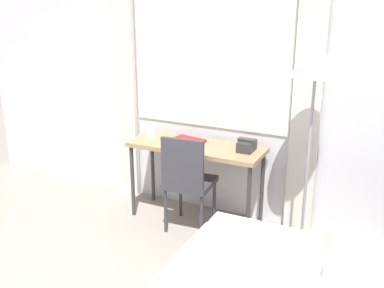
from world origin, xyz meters
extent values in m
cube|color=silver|center=(0.00, 2.72, 1.35)|extent=(5.61, 0.05, 2.70)
cube|color=white|center=(-0.06, 2.69, 1.60)|extent=(1.54, 0.01, 1.50)
cube|color=beige|center=(-0.96, 2.65, 1.30)|extent=(0.24, 0.06, 2.60)
cube|color=beige|center=(0.85, 2.65, 1.30)|extent=(0.24, 0.06, 2.60)
cube|color=#937551|center=(-0.06, 2.41, 0.73)|extent=(1.24, 0.45, 0.04)
cylinder|color=#333333|center=(-0.63, 2.23, 0.35)|extent=(0.04, 0.04, 0.71)
cylinder|color=#333333|center=(0.52, 2.23, 0.35)|extent=(0.04, 0.04, 0.71)
cylinder|color=#333333|center=(-0.63, 2.60, 0.35)|extent=(0.04, 0.04, 0.71)
cylinder|color=#333333|center=(0.52, 2.60, 0.35)|extent=(0.04, 0.04, 0.71)
cube|color=#333338|center=(-0.04, 2.26, 0.44)|extent=(0.43, 0.43, 0.05)
cube|color=#333338|center=(-0.02, 2.08, 0.68)|extent=(0.38, 0.07, 0.44)
cylinder|color=#333338|center=(-0.19, 2.08, 0.21)|extent=(0.03, 0.03, 0.41)
cylinder|color=#333338|center=(0.14, 2.10, 0.21)|extent=(0.03, 0.03, 0.41)
cylinder|color=#333338|center=(-0.22, 2.42, 0.21)|extent=(0.03, 0.03, 0.41)
cylinder|color=#333338|center=(0.12, 2.44, 0.21)|extent=(0.03, 0.03, 0.41)
cube|color=white|center=(0.87, 1.47, 0.50)|extent=(0.75, 0.32, 0.12)
cylinder|color=#4C4C51|center=(0.97, 2.29, 0.01)|extent=(0.30, 0.30, 0.03)
cylinder|color=gray|center=(0.97, 2.29, 0.75)|extent=(0.02, 0.02, 1.44)
cone|color=silver|center=(0.97, 2.29, 1.58)|extent=(0.39, 0.39, 0.22)
cube|color=#2D2D2D|center=(0.41, 2.46, 0.79)|extent=(0.13, 0.18, 0.09)
cube|color=#2D2D2D|center=(0.41, 2.46, 0.84)|extent=(0.15, 0.06, 0.02)
cube|color=maroon|center=(-0.16, 2.47, 0.76)|extent=(0.32, 0.23, 0.02)
cube|color=white|center=(-0.16, 2.47, 0.76)|extent=(0.30, 0.21, 0.01)
cylinder|color=white|center=(-0.56, 2.46, 0.79)|extent=(0.08, 0.08, 0.09)
camera|label=1|loc=(1.60, -1.05, 2.03)|focal=42.00mm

